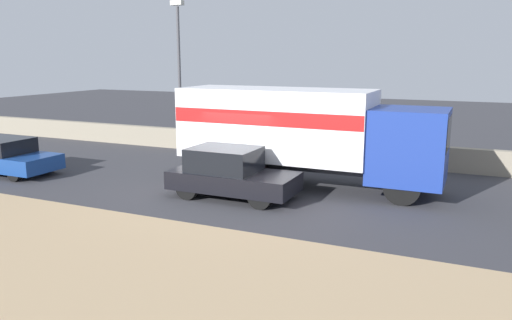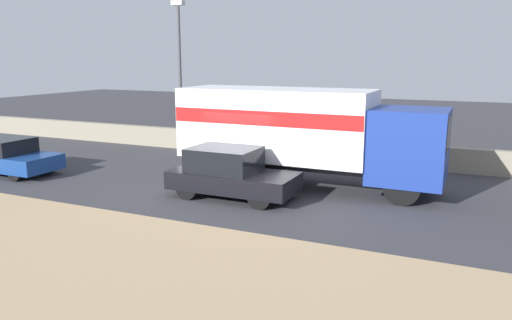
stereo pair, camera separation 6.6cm
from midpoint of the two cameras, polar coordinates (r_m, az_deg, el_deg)
name	(u,v)px [view 1 (the left image)]	position (r m, az deg, el deg)	size (l,w,h in m)	color
ground_plane	(222,196)	(15.82, -4.04, -4.08)	(80.00, 80.00, 0.00)	#38383D
dirt_shoulder_foreground	(88,265)	(11.24, -18.79, -11.31)	(60.00, 6.32, 0.04)	tan
stone_wall_backdrop	(293,147)	(21.58, 4.22, 1.46)	(60.00, 0.35, 0.94)	gray
street_lamp	(179,66)	(22.76, -8.86, 10.54)	(0.56, 0.28, 6.69)	#4C4C51
box_truck	(300,129)	(16.72, 4.96, 3.53)	(8.77, 2.41, 3.26)	navy
car_hatchback	(230,173)	(15.44, -3.07, -1.52)	(3.94, 1.77, 1.56)	black
car_sedan_second	(6,156)	(20.86, -26.70, 0.37)	(3.82, 1.78, 1.32)	navy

